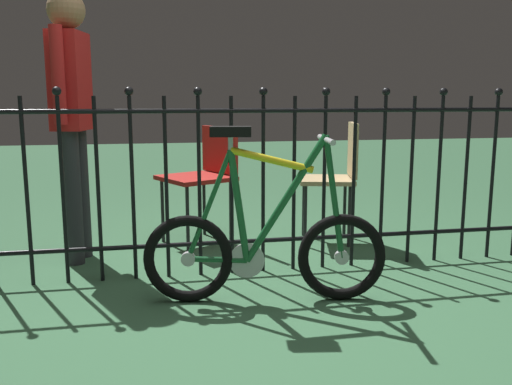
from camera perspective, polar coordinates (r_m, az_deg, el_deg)
ground_plane at (r=2.78m, az=0.03°, el=-11.88°), size 20.00×20.00×0.00m
iron_fence at (r=3.16m, az=-2.99°, el=1.56°), size 4.25×0.07×1.14m
bicycle at (r=2.78m, az=0.94°, el=-5.53°), size 1.23×0.40×0.89m
chair_tan at (r=3.93m, az=8.50°, el=2.29°), size 0.46×0.46×0.85m
chair_red at (r=3.90m, az=-5.31°, el=2.30°), size 0.59×0.59×0.82m
person_visitor at (r=3.57m, az=-18.67°, el=8.75°), size 0.23×0.47×1.65m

